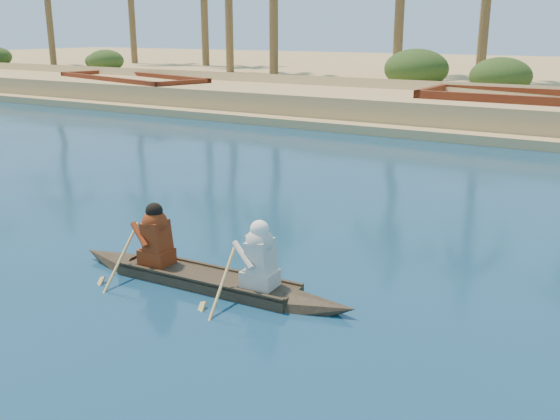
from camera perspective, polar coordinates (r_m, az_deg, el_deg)
The scene contains 3 objects.
shrub_cluster at distance 33.26m, azimuth 23.13°, elevation 9.87°, with size 100.00×6.00×2.40m, color #1A3814, non-canonical shape.
canoe at distance 10.54m, azimuth -6.77°, elevation -5.40°, with size 5.43×0.95×1.49m.
barge_left at distance 38.64m, azimuth -13.41°, elevation 10.58°, with size 11.43×6.34×1.81m.
Camera 1 is at (4.80, -1.28, 4.15)m, focal length 40.00 mm.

